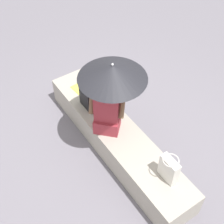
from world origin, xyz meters
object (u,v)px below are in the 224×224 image
Objects in this scene: handbag_black at (169,169)px; magazine at (81,89)px; parasol at (112,72)px; person_seated at (107,109)px; tote_bag_canvas at (87,98)px.

handbag_black reaches higher than magazine.
handbag_black is at bearing 5.29° from parasol.
person_seated is 0.61m from parasol.
magazine is (-0.38, 0.10, -0.16)m from tote_bag_canvas.
magazine is (-1.97, -0.09, -0.18)m from handbag_black.
tote_bag_canvas is at bearing -173.46° from handbag_black.
tote_bag_canvas is 0.42m from magazine.
parasol is 4.00× the size of magazine.
magazine is at bearing -177.51° from handbag_black.
parasol is 1.34m from handbag_black.
person_seated reaches higher than magazine.
magazine is at bearing 174.19° from person_seated.
handbag_black is 1.98m from magazine.
person_seated is at bearing -170.57° from handbag_black.
person_seated is 0.98m from magazine.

